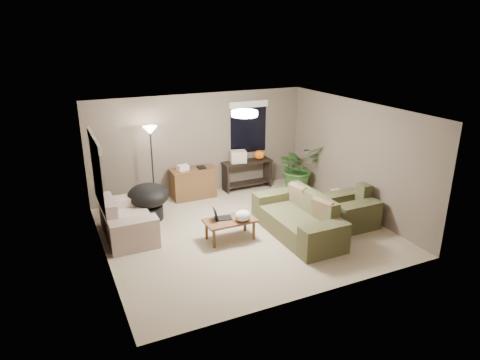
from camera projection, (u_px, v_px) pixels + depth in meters
name	position (u px, v px, depth m)	size (l,w,h in m)	color
room_shell	(244.00, 174.00, 8.42)	(5.50, 5.50, 5.50)	tan
main_sofa	(299.00, 221.00, 8.61)	(0.95, 2.20, 0.85)	brown
throw_pillows	(310.00, 202.00, 8.59)	(0.34, 1.39, 0.47)	#8C7251
loveseat	(126.00, 222.00, 8.52)	(0.90, 1.60, 0.85)	beige
armchair	(349.00, 211.00, 9.05)	(0.95, 1.00, 0.85)	#47472B
coffee_table	(230.00, 223.00, 8.37)	(1.00, 0.55, 0.42)	brown
laptop	(220.00, 216.00, 8.35)	(0.40, 0.30, 0.24)	black
plastic_bag	(243.00, 216.00, 8.27)	(0.31, 0.28, 0.22)	white
desk	(193.00, 183.00, 10.46)	(1.10, 0.50, 0.75)	brown
desk_papers	(187.00, 168.00, 10.25)	(0.68, 0.28, 0.12)	silver
console_table	(247.00, 172.00, 11.05)	(1.30, 0.40, 0.75)	black
pumpkin	(259.00, 155.00, 11.05)	(0.29, 0.29, 0.23)	orange
cardboard_box	(238.00, 157.00, 10.80)	(0.39, 0.29, 0.29)	beige
papasan_chair	(148.00, 199.00, 9.25)	(1.18, 1.18, 0.80)	black
floor_lamp	(151.00, 140.00, 9.53)	(0.32, 0.32, 1.91)	black
ceiling_fixture	(244.00, 114.00, 8.02)	(0.50, 0.50, 0.10)	white
houseplant	(298.00, 172.00, 10.97)	(1.07, 1.19, 0.93)	#2D5923
cat_scratching_post	(336.00, 202.00, 9.75)	(0.32, 0.32, 0.50)	tan
window_left	(95.00, 160.00, 7.41)	(0.05, 1.56, 1.33)	black
window_back	(249.00, 119.00, 10.88)	(1.06, 0.05, 1.33)	black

